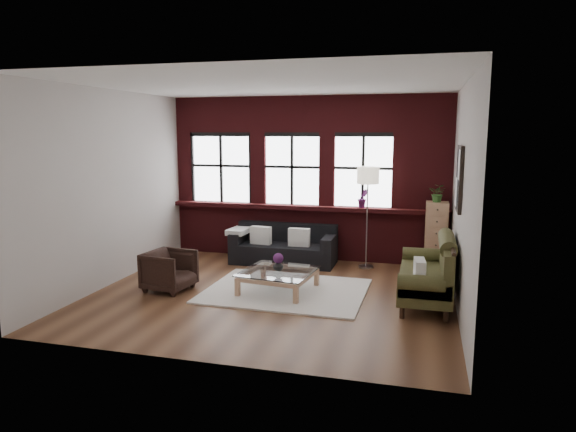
% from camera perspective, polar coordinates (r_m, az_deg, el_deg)
% --- Properties ---
extents(floor, '(5.50, 5.50, 0.00)m').
position_cam_1_polar(floor, '(8.13, -1.78, -8.67)').
color(floor, '#53311E').
rests_on(floor, ground).
extents(ceiling, '(5.50, 5.50, 0.00)m').
position_cam_1_polar(ceiling, '(7.76, -1.90, 14.42)').
color(ceiling, white).
rests_on(ceiling, ground).
extents(wall_back, '(5.50, 0.00, 5.50)m').
position_cam_1_polar(wall_back, '(10.19, 2.19, 4.20)').
color(wall_back, beige).
rests_on(wall_back, ground).
extents(wall_front, '(5.50, 0.00, 5.50)m').
position_cam_1_polar(wall_front, '(5.46, -9.36, -0.40)').
color(wall_front, beige).
rests_on(wall_front, ground).
extents(wall_left, '(0.00, 5.00, 5.00)m').
position_cam_1_polar(wall_left, '(8.96, -18.97, 2.99)').
color(wall_left, beige).
rests_on(wall_left, ground).
extents(wall_right, '(0.00, 5.00, 5.00)m').
position_cam_1_polar(wall_right, '(7.48, 18.79, 1.84)').
color(wall_right, beige).
rests_on(wall_right, ground).
extents(brick_backwall, '(5.50, 0.12, 3.20)m').
position_cam_1_polar(brick_backwall, '(10.13, 2.11, 4.17)').
color(brick_backwall, '#511316').
rests_on(brick_backwall, floor).
extents(sill_ledge, '(5.50, 0.30, 0.08)m').
position_cam_1_polar(sill_ledge, '(10.11, 1.98, 0.97)').
color(sill_ledge, '#511316').
rests_on(sill_ledge, brick_backwall).
extents(window_left, '(1.38, 0.10, 1.50)m').
position_cam_1_polar(window_left, '(10.67, -7.38, 5.17)').
color(window_left, black).
rests_on(window_left, brick_backwall).
extents(window_mid, '(1.38, 0.10, 1.50)m').
position_cam_1_polar(window_mid, '(10.20, 0.48, 5.06)').
color(window_mid, black).
rests_on(window_mid, brick_backwall).
extents(window_right, '(1.38, 0.10, 1.50)m').
position_cam_1_polar(window_right, '(9.95, 8.35, 4.85)').
color(window_right, black).
rests_on(window_right, brick_backwall).
extents(wall_poster, '(0.05, 0.74, 0.94)m').
position_cam_1_polar(wall_poster, '(7.75, 18.52, 3.96)').
color(wall_poster, black).
rests_on(wall_poster, wall_right).
extents(shag_rug, '(2.53, 2.01, 0.03)m').
position_cam_1_polar(shag_rug, '(8.25, -0.24, -8.30)').
color(shag_rug, silver).
rests_on(shag_rug, floor).
extents(dark_sofa, '(1.99, 0.80, 0.72)m').
position_cam_1_polar(dark_sofa, '(9.89, -0.50, -3.24)').
color(dark_sofa, black).
rests_on(dark_sofa, floor).
extents(pillow_a, '(0.41, 0.17, 0.34)m').
position_cam_1_polar(pillow_a, '(9.87, -3.04, -2.15)').
color(pillow_a, silver).
rests_on(pillow_a, dark_sofa).
extents(pillow_b, '(0.40, 0.14, 0.34)m').
position_cam_1_polar(pillow_b, '(9.67, 1.24, -2.38)').
color(pillow_b, silver).
rests_on(pillow_b, dark_sofa).
extents(vintage_settee, '(0.84, 1.88, 1.00)m').
position_cam_1_polar(vintage_settee, '(7.92, 14.99, -5.69)').
color(vintage_settee, '#3D3C1C').
rests_on(vintage_settee, floor).
extents(pillow_settee, '(0.18, 0.39, 0.34)m').
position_cam_1_polar(pillow_settee, '(7.34, 14.40, -5.99)').
color(pillow_settee, silver).
rests_on(pillow_settee, vintage_settee).
extents(armchair, '(0.79, 0.77, 0.64)m').
position_cam_1_polar(armchair, '(8.45, -13.04, -5.93)').
color(armchair, black).
rests_on(armchair, floor).
extents(coffee_table, '(1.20, 1.20, 0.36)m').
position_cam_1_polar(coffee_table, '(8.18, -1.08, -7.29)').
color(coffee_table, tan).
rests_on(coffee_table, shag_rug).
extents(vase, '(0.20, 0.20, 0.17)m').
position_cam_1_polar(vase, '(8.11, -1.09, -5.51)').
color(vase, '#B2B2B2').
rests_on(vase, coffee_table).
extents(flowers, '(0.16, 0.16, 0.16)m').
position_cam_1_polar(flowers, '(8.08, -1.09, -4.72)').
color(flowers, '#551E59').
rests_on(flowers, vase).
extents(drawer_chest, '(0.39, 0.39, 1.27)m').
position_cam_1_polar(drawer_chest, '(9.64, 16.11, -2.26)').
color(drawer_chest, tan).
rests_on(drawer_chest, floor).
extents(potted_plant_top, '(0.36, 0.33, 0.33)m').
position_cam_1_polar(potted_plant_top, '(9.52, 16.32, 2.45)').
color(potted_plant_top, '#2D5923').
rests_on(potted_plant_top, drawer_chest).
extents(floor_lamp, '(0.40, 0.40, 2.03)m').
position_cam_1_polar(floor_lamp, '(9.57, 8.78, 0.22)').
color(floor_lamp, '#A5A5A8').
rests_on(floor_lamp, floor).
extents(sill_plant, '(0.25, 0.23, 0.37)m').
position_cam_1_polar(sill_plant, '(9.87, 8.33, 1.97)').
color(sill_plant, '#551E59').
rests_on(sill_plant, sill_ledge).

